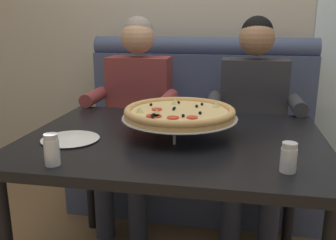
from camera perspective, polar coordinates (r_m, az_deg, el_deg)
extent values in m
cube|color=#BCB29E|center=(3.07, 6.06, 17.91)|extent=(6.00, 0.12, 2.80)
cube|color=#424C6B|center=(2.57, 4.01, -8.18)|extent=(1.62, 0.60, 0.46)
cube|color=#424C6B|center=(2.81, 5.13, 3.53)|extent=(1.62, 0.18, 0.65)
cylinder|color=#424C6B|center=(2.76, 5.31, 11.18)|extent=(1.62, 0.14, 0.14)
cube|color=black|center=(1.63, 0.87, -3.25)|extent=(1.30, 0.98, 0.04)
cylinder|color=black|center=(2.29, -11.87, -8.04)|extent=(0.06, 0.06, 0.71)
cylinder|color=black|center=(2.16, 18.44, -10.06)|extent=(0.06, 0.06, 0.71)
cube|color=#2D3342|center=(2.30, -5.67, -2.94)|extent=(0.34, 0.40, 0.15)
cylinder|color=#2D3342|center=(2.23, -9.81, -12.20)|extent=(0.11, 0.11, 0.46)
cylinder|color=#2D3342|center=(2.17, -4.74, -12.79)|extent=(0.11, 0.11, 0.46)
cube|color=brown|center=(2.46, -4.36, 3.18)|extent=(0.40, 0.22, 0.56)
cylinder|color=brown|center=(2.31, -11.32, 3.53)|extent=(0.08, 0.28, 0.08)
cylinder|color=brown|center=(2.18, -0.03, 3.16)|extent=(0.08, 0.28, 0.08)
sphere|color=tan|center=(2.39, -4.68, 12.64)|extent=(0.21, 0.21, 0.21)
sphere|color=gray|center=(2.39, -4.64, 13.49)|extent=(0.19, 0.19, 0.19)
cube|color=#2D3342|center=(2.22, 12.81, -3.96)|extent=(0.34, 0.40, 0.15)
cylinder|color=#2D3342|center=(2.11, 9.73, -13.90)|extent=(0.11, 0.11, 0.46)
cylinder|color=#2D3342|center=(2.12, 15.31, -14.10)|extent=(0.11, 0.11, 0.46)
cube|color=#2D2D33|center=(2.38, 12.94, 2.43)|extent=(0.40, 0.22, 0.56)
cylinder|color=#2D2D33|center=(2.15, 7.08, 2.86)|extent=(0.08, 0.28, 0.08)
cylinder|color=#2D2D33|center=(2.17, 19.27, 2.24)|extent=(0.08, 0.28, 0.08)
sphere|color=#997051|center=(2.30, 13.56, 12.20)|extent=(0.21, 0.21, 0.21)
sphere|color=black|center=(2.31, 13.60, 13.07)|extent=(0.19, 0.19, 0.19)
cylinder|color=silver|center=(1.51, 0.99, -2.34)|extent=(0.01, 0.01, 0.08)
cylinder|color=silver|center=(1.72, -1.67, -0.17)|extent=(0.01, 0.01, 0.08)
cylinder|color=silver|center=(1.69, 6.00, -0.55)|extent=(0.01, 0.01, 0.08)
torus|color=silver|center=(1.63, 1.78, 0.14)|extent=(0.28, 0.28, 0.01)
cylinder|color=silver|center=(1.63, 1.79, 0.41)|extent=(0.51, 0.51, 0.00)
cylinder|color=tan|center=(1.62, 1.79, 0.79)|extent=(0.48, 0.48, 0.02)
torus|color=tan|center=(1.62, 1.80, 1.44)|extent=(0.49, 0.49, 0.03)
cylinder|color=#E5C17A|center=(1.62, 1.79, 1.27)|extent=(0.42, 0.42, 0.01)
cylinder|color=red|center=(1.50, 3.75, 0.41)|extent=(0.05, 0.05, 0.01)
cylinder|color=red|center=(1.51, -1.87, 0.60)|extent=(0.05, 0.05, 0.01)
cylinder|color=red|center=(1.49, 0.77, 0.37)|extent=(0.05, 0.05, 0.01)
cylinder|color=red|center=(1.52, -2.37, 0.64)|extent=(0.05, 0.05, 0.01)
cylinder|color=red|center=(1.63, -1.74, 1.66)|extent=(0.05, 0.05, 0.01)
sphere|color=black|center=(1.76, 1.65, 2.73)|extent=(0.01, 0.01, 0.01)
sphere|color=black|center=(1.49, -2.39, 0.46)|extent=(0.01, 0.01, 0.01)
sphere|color=black|center=(1.51, 2.36, 0.67)|extent=(0.01, 0.01, 0.01)
sphere|color=black|center=(1.64, 0.99, 1.86)|extent=(0.01, 0.01, 0.01)
sphere|color=black|center=(1.56, 4.98, 1.10)|extent=(0.01, 0.01, 0.01)
sphere|color=black|center=(1.73, 5.26, 2.44)|extent=(0.01, 0.01, 0.01)
sphere|color=black|center=(1.71, -2.64, 2.39)|extent=(0.01, 0.01, 0.01)
sphere|color=black|center=(1.60, -4.52, 1.47)|extent=(0.01, 0.01, 0.01)
sphere|color=black|center=(1.53, -2.24, 0.85)|extent=(0.01, 0.01, 0.01)
sphere|color=black|center=(1.68, 4.44, 2.15)|extent=(0.01, 0.01, 0.01)
sphere|color=black|center=(1.62, 0.89, 1.71)|extent=(0.01, 0.01, 0.01)
cone|color=#CCC675|center=(1.74, 1.06, 2.84)|extent=(0.04, 0.04, 0.02)
cone|color=#CCC675|center=(1.54, -1.75, 1.23)|extent=(0.04, 0.04, 0.02)
cone|color=#CCC675|center=(1.69, 7.41, 2.32)|extent=(0.04, 0.04, 0.02)
cone|color=#CCC675|center=(1.59, -4.37, 1.57)|extent=(0.04, 0.04, 0.02)
cylinder|color=white|center=(1.36, -17.48, -4.78)|extent=(0.05, 0.05, 0.09)
cylinder|color=#4C6633|center=(1.36, -17.43, -5.36)|extent=(0.05, 0.05, 0.06)
cylinder|color=silver|center=(1.34, -17.67, -2.48)|extent=(0.05, 0.05, 0.02)
cylinder|color=white|center=(1.30, 18.09, -5.91)|extent=(0.05, 0.05, 0.08)
cylinder|color=#A82D19|center=(1.31, 18.04, -6.47)|extent=(0.05, 0.05, 0.05)
cylinder|color=silver|center=(1.29, 18.28, -3.78)|extent=(0.05, 0.05, 0.02)
cylinder|color=white|center=(1.63, -14.82, -2.89)|extent=(0.17, 0.17, 0.01)
cone|color=white|center=(1.63, -14.85, -2.59)|extent=(0.25, 0.25, 0.01)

